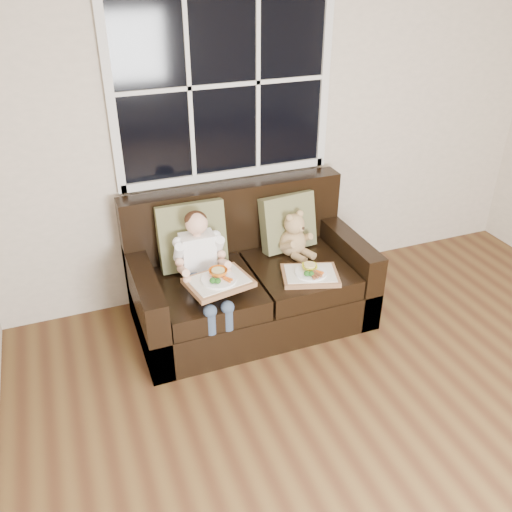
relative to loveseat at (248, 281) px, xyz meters
name	(u,v)px	position (x,y,z in m)	size (l,w,h in m)	color
window_back	(224,85)	(0.00, 0.46, 1.34)	(1.62, 0.04, 1.37)	black
loveseat	(248,281)	(0.00, 0.00, 0.00)	(1.70, 0.92, 0.96)	black
pillow_left	(192,236)	(-0.37, 0.15, 0.38)	(0.49, 0.23, 0.50)	brown
pillow_right	(288,222)	(0.38, 0.15, 0.35)	(0.45, 0.24, 0.44)	brown
child	(202,262)	(-0.38, -0.11, 0.31)	(0.34, 0.58, 0.77)	white
teddy_bear	(294,237)	(0.37, 0.03, 0.28)	(0.26, 0.30, 0.36)	tan
tray_left	(219,281)	(-0.32, -0.31, 0.27)	(0.46, 0.38, 0.09)	#956743
tray_right	(310,274)	(0.35, -0.32, 0.17)	(0.46, 0.40, 0.09)	#956743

